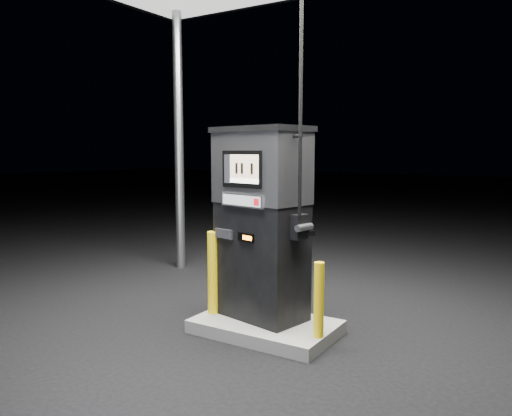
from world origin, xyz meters
The scene contains 5 objects.
ground centered at (0.00, 0.00, 0.00)m, with size 80.00×80.00×0.00m, color black.
pump_island centered at (0.00, 0.00, 0.07)m, with size 1.60×1.00×0.15m, color slate.
fuel_dispenser centered at (-0.12, 0.10, 1.30)m, with size 1.29×0.87×4.63m.
bollard_left centered at (-0.68, -0.10, 0.65)m, with size 0.13×0.13×1.00m, color yellow.
bollard_right centered at (0.74, -0.15, 0.55)m, with size 0.11×0.11×0.81m, color yellow.
Camera 1 is at (2.88, -4.80, 2.11)m, focal length 35.00 mm.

